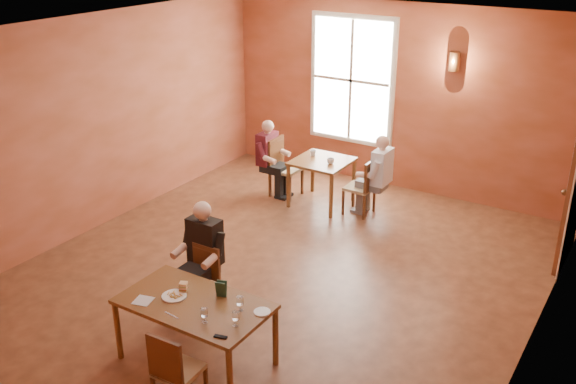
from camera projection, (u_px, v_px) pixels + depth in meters
The scene contains 30 objects.
ground at pixel (280, 274), 8.10m from camera, with size 6.00×7.00×0.01m, color brown.
wall_back at pixel (397, 98), 10.25m from camera, with size 6.00×0.04×3.00m, color brown.
wall_front at pixel (26, 300), 4.78m from camera, with size 6.00×0.04×3.00m, color brown.
wall_left at pixel (99, 123), 8.98m from camera, with size 0.04×7.00×3.00m, color brown.
wall_right at pixel (546, 221), 6.05m from camera, with size 0.04×7.00×3.00m, color brown.
ceiling at pixel (278, 32), 6.93m from camera, with size 6.00×7.00×0.04m, color white.
window at pixel (351, 80), 10.52m from camera, with size 1.36×0.10×1.96m, color white.
door at pixel (575, 185), 8.05m from camera, with size 0.12×1.04×2.10m, color maroon.
wall_sconce at pixel (454, 61), 9.46m from camera, with size 0.16×0.16×0.28m, color brown.
main_table at pixel (196, 332), 6.36m from camera, with size 1.48×0.83×0.69m, color brown, non-canonical shape.
chair_diner_main at pixel (198, 284), 7.09m from camera, with size 0.36×0.36×0.81m, color #552816, non-canonical shape.
diner_main at pixel (195, 268), 6.98m from camera, with size 0.50×0.50×1.25m, color black, non-canonical shape.
chair_empty at pixel (179, 368), 5.73m from camera, with size 0.37×0.37×0.84m, color #3E2113, non-canonical shape.
plate_food at pixel (174, 295), 6.31m from camera, with size 0.25×0.25×0.03m, color silver.
sandwich at pixel (184, 288), 6.38m from camera, with size 0.08×0.07×0.09m, color tan.
goblet_a at pixel (240, 303), 6.06m from camera, with size 0.07×0.07×0.17m, color white, non-canonical shape.
goblet_b at pixel (236, 318), 5.83m from camera, with size 0.07×0.07×0.16m, color white, non-canonical shape.
goblet_c at pixel (204, 315), 5.88m from camera, with size 0.06×0.06×0.16m, color white, non-canonical shape.
menu_stand at pixel (221, 289), 6.29m from camera, with size 0.10×0.05×0.17m, color #203E2A.
knife at pixel (172, 315), 6.02m from camera, with size 0.18×0.01×0.00m, color silver.
napkin at pixel (143, 301), 6.25m from camera, with size 0.17×0.17×0.01m, color silver.
side_plate at pixel (262, 312), 6.06m from camera, with size 0.16×0.16×0.01m, color silver.
sunglasses at pixel (221, 337), 5.70m from camera, with size 0.12×0.04×0.01m, color black.
second_table at pixel (321, 182), 9.97m from camera, with size 0.83×0.83×0.73m, color brown, non-canonical shape.
chair_diner_white at pixel (359, 186), 9.62m from camera, with size 0.39×0.39×0.88m, color brown, non-canonical shape.
diner_white at pixel (362, 176), 9.54m from camera, with size 0.49×0.49×1.22m, color white, non-canonical shape.
chair_diner_maroon at pixel (286, 168), 10.24m from camera, with size 0.42×0.42×0.94m, color #3F1F12, non-canonical shape.
diner_maroon at pixel (285, 160), 10.21m from camera, with size 0.48×0.48×1.20m, color #520E0E, non-canonical shape.
cup_a at pixel (331, 161), 9.66m from camera, with size 0.11×0.11×0.09m, color silver.
cup_b at pixel (313, 153), 9.99m from camera, with size 0.10×0.10×0.09m, color silver.
Camera 1 is at (3.83, -5.93, 4.10)m, focal length 40.00 mm.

